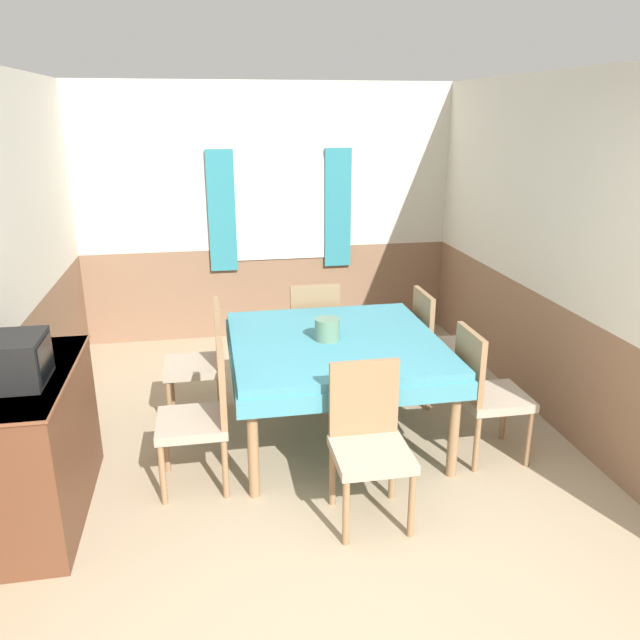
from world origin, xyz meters
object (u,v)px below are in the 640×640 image
at_px(chair_head_window, 313,329).
at_px(chair_right_near, 485,390).
at_px(chair_right_far, 436,342).
at_px(tv, 18,360).
at_px(dining_table, 335,352).
at_px(sideboard, 41,444).
at_px(chair_head_near, 369,438).
at_px(chair_left_far, 202,358).
at_px(vase, 327,329).
at_px(chair_left_near, 203,413).

xyz_separation_m(chair_head_window, chair_right_near, (0.95, -1.44, 0.00)).
bearing_deg(chair_right_far, tv, -66.94).
height_order(dining_table, sideboard, sideboard).
relative_size(chair_head_near, tv, 2.61).
height_order(chair_left_far, tv, tv).
distance_m(chair_head_window, chair_right_near, 1.72).
bearing_deg(vase, chair_right_near, -24.63).
xyz_separation_m(chair_head_window, tv, (-1.90, -1.72, 0.54)).
xyz_separation_m(sideboard, vase, (1.83, 0.62, 0.38)).
xyz_separation_m(chair_left_near, sideboard, (-0.94, -0.15, -0.04)).
height_order(dining_table, tv, tv).
distance_m(dining_table, chair_left_near, 1.07).
bearing_deg(chair_right_near, tv, -84.45).
bearing_deg(chair_head_window, chair_head_near, -90.00).
height_order(chair_right_far, sideboard, chair_right_far).
distance_m(chair_right_far, vase, 1.17).
bearing_deg(dining_table, sideboard, -161.81).
bearing_deg(sideboard, chair_right_near, 3.07).
height_order(sideboard, vase, vase).
height_order(chair_left_far, vase, chair_left_far).
relative_size(chair_head_window, chair_left_near, 1.00).
height_order(dining_table, chair_left_near, chair_left_near).
height_order(dining_table, chair_head_near, chair_head_near).
distance_m(chair_right_far, tv, 3.15).
xyz_separation_m(chair_right_far, chair_head_window, (-0.95, 0.50, 0.00)).
distance_m(chair_left_near, chair_right_near, 1.90).
bearing_deg(chair_head_near, chair_right_far, -123.49).
height_order(chair_right_near, sideboard, chair_right_near).
bearing_deg(vase, chair_left_near, -152.53).
relative_size(chair_head_near, chair_right_near, 1.00).
bearing_deg(vase, dining_table, 4.49).
height_order(chair_right_far, tv, tv).
relative_size(chair_head_window, tv, 2.61).
bearing_deg(chair_head_window, chair_right_near, -56.51).
height_order(chair_left_near, sideboard, chair_left_near).
xyz_separation_m(chair_left_near, chair_right_near, (1.90, 0.00, 0.00)).
relative_size(chair_right_far, chair_left_near, 1.00).
xyz_separation_m(chair_left_far, sideboard, (-0.94, -1.09, -0.04)).
height_order(chair_right_far, chair_head_near, same).
bearing_deg(tv, dining_table, 21.43).
xyz_separation_m(chair_head_near, sideboard, (-1.89, 0.35, -0.04)).
xyz_separation_m(chair_left_near, tv, (-0.95, -0.28, 0.54)).
xyz_separation_m(chair_right_far, sideboard, (-2.84, -1.09, -0.04)).
height_order(dining_table, chair_head_window, chair_head_window).
distance_m(chair_left_far, chair_head_window, 1.08).
distance_m(chair_head_near, vase, 1.03).
distance_m(chair_right_far, chair_right_near, 0.94).
bearing_deg(chair_right_far, chair_head_window, -117.78).
relative_size(dining_table, vase, 8.71).
height_order(chair_head_window, chair_right_near, same).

